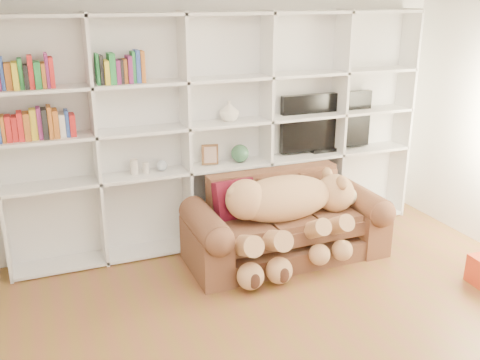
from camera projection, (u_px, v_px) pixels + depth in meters
name	position (u px, v px, depth m)	size (l,w,h in m)	color
wall_back	(220.00, 114.00, 5.61)	(5.00, 0.02, 2.70)	white
bookshelf	(203.00, 123.00, 5.42)	(4.43, 0.35, 2.40)	white
sofa	(285.00, 227.00, 5.40)	(1.99, 0.86, 0.84)	brown
teddy_bear	(287.00, 209.00, 5.14)	(1.50, 0.82, 0.87)	tan
throw_pillow	(234.00, 200.00, 5.24)	(0.40, 0.13, 0.40)	maroon
tv	(326.00, 123.00, 5.96)	(1.11, 0.18, 0.65)	black
picture_frame	(210.00, 155.00, 5.49)	(0.17, 0.03, 0.21)	brown
green_vase	(240.00, 153.00, 5.61)	(0.19, 0.19, 0.19)	#315F40
figurine_tall	(134.00, 167.00, 5.23)	(0.08, 0.08, 0.15)	beige
figurine_short	(146.00, 168.00, 5.27)	(0.06, 0.06, 0.11)	beige
snow_globe	(162.00, 165.00, 5.33)	(0.11, 0.11, 0.11)	silver
shelf_vase	(229.00, 111.00, 5.42)	(0.20, 0.20, 0.21)	silver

